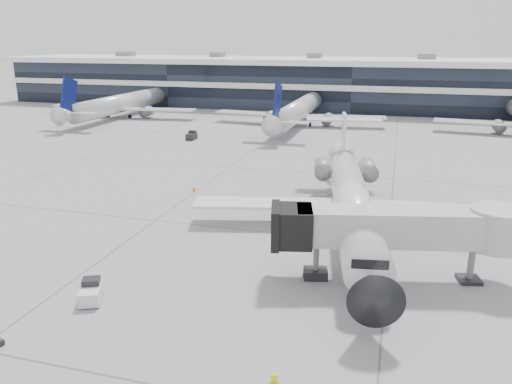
% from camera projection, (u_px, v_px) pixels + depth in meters
% --- Properties ---
extents(ground, '(220.00, 220.00, 0.00)m').
position_uv_depth(ground, '(265.00, 232.00, 41.48)').
color(ground, gray).
rests_on(ground, ground).
extents(terminal, '(170.00, 22.00, 10.00)m').
position_uv_depth(terminal, '(356.00, 86.00, 115.45)').
color(terminal, black).
rests_on(terminal, ground).
extents(bg_jet_left, '(32.00, 40.00, 9.60)m').
position_uv_depth(bg_jet_left, '(124.00, 117.00, 103.85)').
color(bg_jet_left, silver).
rests_on(bg_jet_left, ground).
extents(bg_jet_center, '(32.00, 40.00, 9.60)m').
position_uv_depth(bg_jet_center, '(299.00, 124.00, 94.17)').
color(bg_jet_center, silver).
rests_on(bg_jet_center, ground).
extents(regional_jet, '(26.85, 33.49, 7.75)m').
position_uv_depth(regional_jet, '(351.00, 197.00, 41.89)').
color(regional_jet, silver).
rests_on(regional_jet, ground).
extents(jet_bridge, '(15.80, 6.29, 5.11)m').
position_uv_depth(jet_bridge, '(407.00, 228.00, 32.14)').
color(jet_bridge, silver).
rests_on(jet_bridge, ground).
extents(baggage_tug, '(1.95, 2.38, 1.31)m').
position_uv_depth(baggage_tug, '(91.00, 292.00, 30.38)').
color(baggage_tug, silver).
rests_on(baggage_tug, ground).
extents(traffic_cone, '(0.43, 0.43, 0.55)m').
position_uv_depth(traffic_cone, '(194.00, 189.00, 52.61)').
color(traffic_cone, orange).
rests_on(traffic_cone, ground).
extents(far_tug, '(1.35, 2.21, 1.38)m').
position_uv_depth(far_tug, '(192.00, 136.00, 79.82)').
color(far_tug, black).
rests_on(far_tug, ground).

